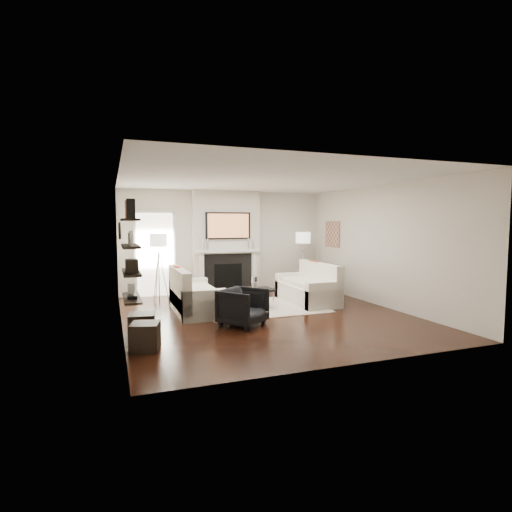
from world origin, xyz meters
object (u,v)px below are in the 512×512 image
object	(u,v)px
loveseat_left_base	(196,302)
loveseat_right_base	(307,294)
armchair	(243,305)
lamp_right_shade	(303,238)
ottoman_near	(142,326)
lamp_left_shade	(158,240)
coffee_table	(248,290)

from	to	relation	value
loveseat_left_base	loveseat_right_base	xyz separation A→B (m)	(2.63, 0.12, 0.00)
armchair	lamp_right_shade	world-z (taller)	lamp_right_shade
loveseat_left_base	ottoman_near	distance (m)	1.95
lamp_left_shade	loveseat_right_base	bearing A→B (deg)	-22.49
loveseat_right_base	lamp_right_shade	world-z (taller)	lamp_right_shade
loveseat_left_base	loveseat_right_base	size ratio (longest dim) A/B	1.00
loveseat_right_base	coffee_table	size ratio (longest dim) A/B	1.64
loveseat_right_base	lamp_right_shade	distance (m)	2.12
coffee_table	ottoman_near	xyz separation A→B (m)	(-2.34, -1.54, -0.20)
loveseat_left_base	lamp_right_shade	xyz separation A→B (m)	(3.32, 1.69, 1.24)
loveseat_left_base	armchair	world-z (taller)	armchair
lamp_right_shade	ottoman_near	size ratio (longest dim) A/B	1.00
coffee_table	lamp_left_shade	bearing A→B (deg)	139.76
armchair	lamp_left_shade	distance (m)	3.20
lamp_left_shade	loveseat_left_base	bearing A→B (deg)	-68.26
loveseat_right_base	ottoman_near	size ratio (longest dim) A/B	4.50
ottoman_near	armchair	bearing A→B (deg)	6.83
loveseat_left_base	armchair	bearing A→B (deg)	-66.12
armchair	ottoman_near	world-z (taller)	armchair
coffee_table	loveseat_left_base	bearing A→B (deg)	179.55
loveseat_right_base	loveseat_left_base	bearing A→B (deg)	-177.45
loveseat_right_base	coffee_table	distance (m)	1.51
loveseat_right_base	lamp_right_shade	xyz separation A→B (m)	(0.69, 1.58, 1.24)
ottoman_near	lamp_right_shade	bearing A→B (deg)	35.63
loveseat_right_base	coffee_table	xyz separation A→B (m)	(-1.49, -0.13, 0.19)
lamp_left_shade	lamp_right_shade	bearing A→B (deg)	3.66
loveseat_left_base	lamp_right_shade	size ratio (longest dim) A/B	4.50
lamp_right_shade	armchair	bearing A→B (deg)	-132.10
lamp_left_shade	ottoman_near	world-z (taller)	lamp_left_shade
loveseat_right_base	lamp_left_shade	world-z (taller)	lamp_left_shade
armchair	lamp_left_shade	size ratio (longest dim) A/B	1.84
lamp_left_shade	coffee_table	bearing A→B (deg)	-40.24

